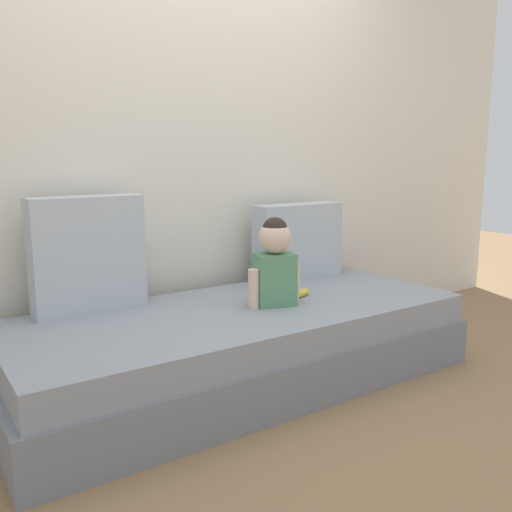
% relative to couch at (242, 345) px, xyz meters
% --- Properties ---
extents(ground_plane, '(12.00, 12.00, 0.00)m').
position_rel_couch_xyz_m(ground_plane, '(0.00, 0.00, -0.19)').
color(ground_plane, '#93704C').
extents(back_wall, '(5.51, 0.10, 2.47)m').
position_rel_couch_xyz_m(back_wall, '(0.00, 0.60, 1.05)').
color(back_wall, silver).
rests_on(back_wall, ground).
extents(couch, '(2.31, 0.94, 0.38)m').
position_rel_couch_xyz_m(couch, '(0.00, 0.00, 0.00)').
color(couch, gray).
rests_on(couch, ground).
extents(throw_pillow_left, '(0.52, 0.16, 0.55)m').
position_rel_couch_xyz_m(throw_pillow_left, '(-0.63, 0.37, 0.47)').
color(throw_pillow_left, '#B2BCC6').
rests_on(throw_pillow_left, couch).
extents(throw_pillow_right, '(0.57, 0.16, 0.45)m').
position_rel_couch_xyz_m(throw_pillow_right, '(0.63, 0.37, 0.42)').
color(throw_pillow_right, '#B2BCC6').
rests_on(throw_pillow_right, couch).
extents(toddler, '(0.30, 0.19, 0.44)m').
position_rel_couch_xyz_m(toddler, '(0.16, -0.04, 0.42)').
color(toddler, '#568E66').
rests_on(toddler, couch).
extents(banana, '(0.18, 0.10, 0.04)m').
position_rel_couch_xyz_m(banana, '(0.37, -0.00, 0.21)').
color(banana, yellow).
rests_on(banana, couch).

